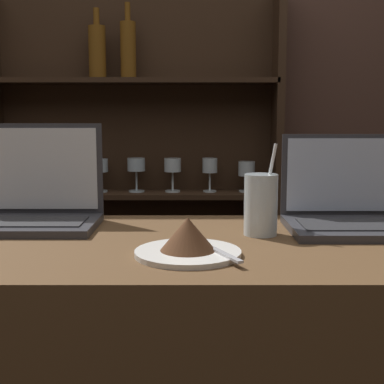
% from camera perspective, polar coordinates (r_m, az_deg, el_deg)
% --- Properties ---
extents(back_wall, '(7.00, 0.06, 2.70)m').
position_cam_1_polar(back_wall, '(2.28, -1.80, 9.05)').
color(back_wall, '#4C3328').
rests_on(back_wall, ground_plane).
extents(back_shelf, '(1.16, 0.18, 1.81)m').
position_cam_1_polar(back_shelf, '(2.24, -5.65, -1.39)').
color(back_shelf, '#332114').
rests_on(back_shelf, ground_plane).
extents(laptop_near, '(0.34, 0.22, 0.24)m').
position_cam_1_polar(laptop_near, '(1.33, -16.92, -1.08)').
color(laptop_near, '#333338').
rests_on(laptop_near, bar_counter).
extents(laptop_far, '(0.33, 0.24, 0.22)m').
position_cam_1_polar(laptop_far, '(1.30, 17.40, -1.78)').
color(laptop_far, '#333338').
rests_on(laptop_far, bar_counter).
extents(cake_plate, '(0.20, 0.20, 0.07)m').
position_cam_1_polar(cake_plate, '(1.00, -0.22, -5.26)').
color(cake_plate, silver).
rests_on(cake_plate, bar_counter).
extents(water_glass, '(0.07, 0.07, 0.20)m').
position_cam_1_polar(water_glass, '(1.18, 7.55, -1.33)').
color(water_glass, silver).
rests_on(water_glass, bar_counter).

